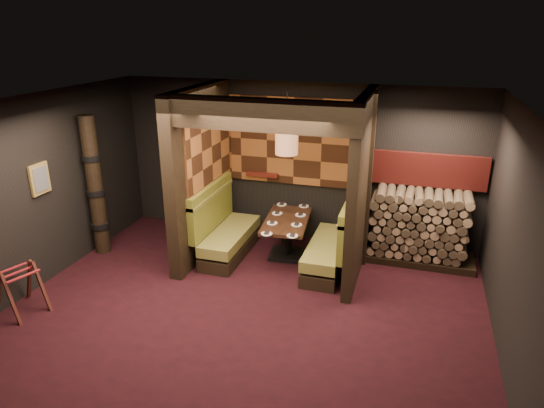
{
  "coord_description": "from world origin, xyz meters",
  "views": [
    {
      "loc": [
        2.06,
        -5.4,
        3.77
      ],
      "look_at": [
        0.0,
        1.3,
        1.15
      ],
      "focal_mm": 32.0,
      "sensor_mm": 36.0,
      "label": 1
    }
  ],
  "objects": [
    {
      "name": "floor",
      "position": [
        0.0,
        0.0,
        -0.01
      ],
      "size": [
        6.5,
        5.5,
        0.02
      ],
      "primitive_type": "cube",
      "color": "black",
      "rests_on": "ground"
    },
    {
      "name": "ceiling",
      "position": [
        0.0,
        0.0,
        2.86
      ],
      "size": [
        6.5,
        5.5,
        0.02
      ],
      "primitive_type": "cube",
      "color": "black",
      "rests_on": "ground"
    },
    {
      "name": "wall_back",
      "position": [
        0.0,
        2.76,
        1.43
      ],
      "size": [
        6.5,
        0.02,
        2.85
      ],
      "primitive_type": "cube",
      "color": "black",
      "rests_on": "ground"
    },
    {
      "name": "wall_front",
      "position": [
        0.0,
        -2.76,
        1.43
      ],
      "size": [
        6.5,
        0.02,
        2.85
      ],
      "primitive_type": "cube",
      "color": "black",
      "rests_on": "ground"
    },
    {
      "name": "wall_left",
      "position": [
        -3.26,
        0.0,
        1.43
      ],
      "size": [
        0.02,
        5.5,
        2.85
      ],
      "primitive_type": "cube",
      "color": "black",
      "rests_on": "ground"
    },
    {
      "name": "wall_right",
      "position": [
        3.26,
        0.0,
        1.43
      ],
      "size": [
        0.02,
        5.5,
        2.85
      ],
      "primitive_type": "cube",
      "color": "black",
      "rests_on": "ground"
    },
    {
      "name": "partition_left",
      "position": [
        -1.35,
        1.65,
        1.43
      ],
      "size": [
        0.2,
        2.2,
        2.85
      ],
      "primitive_type": "cube",
      "color": "black",
      "rests_on": "floor"
    },
    {
      "name": "partition_right",
      "position": [
        1.3,
        1.7,
        1.43
      ],
      "size": [
        0.15,
        2.1,
        2.85
      ],
      "primitive_type": "cube",
      "color": "black",
      "rests_on": "floor"
    },
    {
      "name": "header_beam",
      "position": [
        -0.02,
        0.7,
        2.63
      ],
      "size": [
        2.85,
        0.18,
        0.44
      ],
      "primitive_type": "cube",
      "color": "black",
      "rests_on": "partition_left"
    },
    {
      "name": "tapa_back_panel",
      "position": [
        -0.02,
        2.71,
        1.82
      ],
      "size": [
        2.4,
        0.06,
        1.55
      ],
      "primitive_type": "cube",
      "color": "#975525",
      "rests_on": "wall_back"
    },
    {
      "name": "tapa_side_panel",
      "position": [
        -1.23,
        1.82,
        1.85
      ],
      "size": [
        0.04,
        1.85,
        1.45
      ],
      "primitive_type": "cube",
      "color": "#975525",
      "rests_on": "partition_left"
    },
    {
      "name": "lacquer_shelf",
      "position": [
        -0.6,
        2.65,
        1.18
      ],
      "size": [
        0.6,
        0.12,
        0.07
      ],
      "primitive_type": "cube",
      "color": "#571912",
      "rests_on": "wall_back"
    },
    {
      "name": "booth_bench_left",
      "position": [
        -0.96,
        1.65,
        0.4
      ],
      "size": [
        0.68,
        1.6,
        1.14
      ],
      "color": "black",
      "rests_on": "floor"
    },
    {
      "name": "booth_bench_right",
      "position": [
        0.93,
        1.65,
        0.4
      ],
      "size": [
        0.68,
        1.6,
        1.14
      ],
      "color": "black",
      "rests_on": "floor"
    },
    {
      "name": "dining_table",
      "position": [
        0.08,
        1.87,
        0.45
      ],
      "size": [
        0.83,
        1.36,
        0.68
      ],
      "color": "black",
      "rests_on": "floor"
    },
    {
      "name": "place_settings",
      "position": [
        0.08,
        1.87,
        0.69
      ],
      "size": [
        0.72,
        1.55,
        0.03
      ],
      "color": "white",
      "rests_on": "dining_table"
    },
    {
      "name": "pendant_lamp",
      "position": [
        0.08,
        1.82,
        2.05
      ],
      "size": [
        0.36,
        0.36,
        1.03
      ],
      "color": "#925C39",
      "rests_on": "ceiling"
    },
    {
      "name": "framed_picture",
      "position": [
        -3.22,
        0.1,
        1.62
      ],
      "size": [
        0.05,
        0.36,
        0.46
      ],
      "color": "olive",
      "rests_on": "wall_left"
    },
    {
      "name": "luggage_rack",
      "position": [
        -2.97,
        -0.84,
        0.36
      ],
      "size": [
        0.79,
        0.67,
        0.73
      ],
      "color": "#411811",
      "rests_on": "floor"
    },
    {
      "name": "totem_column",
      "position": [
        -3.05,
        1.1,
        1.19
      ],
      "size": [
        0.31,
        0.31,
        2.4
      ],
      "color": "black",
      "rests_on": "floor"
    },
    {
      "name": "firewood_stack",
      "position": [
        2.29,
        2.35,
        0.61
      ],
      "size": [
        1.73,
        0.7,
        1.22
      ],
      "color": "black",
      "rests_on": "floor"
    },
    {
      "name": "mosaic_header",
      "position": [
        2.29,
        2.68,
        1.5
      ],
      "size": [
        1.83,
        0.1,
        0.56
      ],
      "primitive_type": "cube",
      "color": "maroon",
      "rests_on": "wall_back"
    },
    {
      "name": "bay_front_post",
      "position": [
        1.39,
        1.96,
        1.43
      ],
      "size": [
        0.08,
        0.08,
        2.85
      ],
      "primitive_type": "cube",
      "color": "black",
      "rests_on": "floor"
    }
  ]
}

